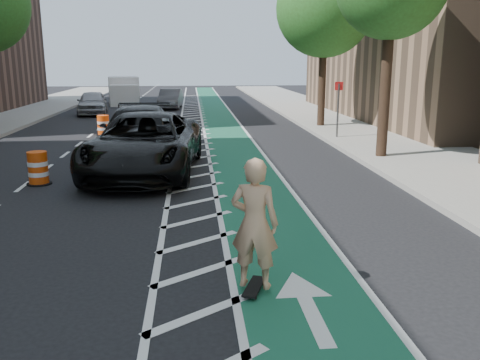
{
  "coord_description": "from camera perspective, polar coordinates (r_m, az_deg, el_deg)",
  "views": [
    {
      "loc": [
        1.43,
        -9.1,
        3.37
      ],
      "look_at": [
        2.33,
        0.42,
        1.1
      ],
      "focal_mm": 38.0,
      "sensor_mm": 36.0,
      "label": 1
    }
  ],
  "objects": [
    {
      "name": "ground",
      "position": [
        9.81,
        -13.58,
        -7.13
      ],
      "size": [
        120.0,
        120.0,
        0.0
      ],
      "primitive_type": "plane",
      "color": "black",
      "rests_on": "ground"
    },
    {
      "name": "bike_lane",
      "position": [
        19.46,
        -0.71,
        3.39
      ],
      "size": [
        2.0,
        90.0,
        0.01
      ],
      "primitive_type": "cube",
      "color": "#1A5B44",
      "rests_on": "ground"
    },
    {
      "name": "buffer_strip",
      "position": [
        19.39,
        -5.13,
        3.31
      ],
      "size": [
        1.4,
        90.0,
        0.01
      ],
      "primitive_type": "cube",
      "color": "silver",
      "rests_on": "ground"
    },
    {
      "name": "sidewalk_right",
      "position": [
        20.99,
        17.31,
        3.72
      ],
      "size": [
        5.0,
        90.0,
        0.15
      ],
      "primitive_type": "cube",
      "color": "gray",
      "rests_on": "ground"
    },
    {
      "name": "curb_right",
      "position": [
        20.18,
        10.86,
        3.73
      ],
      "size": [
        0.12,
        90.0,
        0.16
      ],
      "primitive_type": "cube",
      "color": "gray",
      "rests_on": "ground"
    },
    {
      "name": "tree_r_d",
      "position": [
        26.03,
        9.5,
        18.47
      ],
      "size": [
        4.2,
        4.2,
        7.9
      ],
      "color": "#382619",
      "rests_on": "ground"
    },
    {
      "name": "sign_post",
      "position": [
        22.07,
        10.94,
        7.86
      ],
      "size": [
        0.35,
        0.08,
        2.47
      ],
      "color": "#4C4C4C",
      "rests_on": "ground"
    },
    {
      "name": "skateboard",
      "position": [
        7.71,
        1.59,
        -11.89
      ],
      "size": [
        0.44,
        0.75,
        0.1
      ],
      "rotation": [
        0.0,
        0.0,
        -0.35
      ],
      "color": "black",
      "rests_on": "ground"
    },
    {
      "name": "skateboarder",
      "position": [
        7.35,
        1.64,
        -4.91
      ],
      "size": [
        0.82,
        0.68,
        1.94
      ],
      "primitive_type": "imported",
      "rotation": [
        0.0,
        0.0,
        2.79
      ],
      "color": "tan",
      "rests_on": "skateboard"
    },
    {
      "name": "suv_near",
      "position": [
        15.57,
        -10.64,
        4.02
      ],
      "size": [
        3.6,
        6.77,
        1.81
      ],
      "primitive_type": "imported",
      "rotation": [
        0.0,
        0.0,
        -0.09
      ],
      "color": "black",
      "rests_on": "ground"
    },
    {
      "name": "suv_far",
      "position": [
        18.36,
        -11.32,
        5.28
      ],
      "size": [
        2.45,
        6.02,
        1.75
      ],
      "primitive_type": "imported",
      "rotation": [
        0.0,
        0.0,
        0.0
      ],
      "color": "black",
      "rests_on": "ground"
    },
    {
      "name": "car_silver",
      "position": [
        33.64,
        -16.25,
        8.34
      ],
      "size": [
        2.27,
        4.52,
        1.48
      ],
      "primitive_type": "imported",
      "rotation": [
        0.0,
        0.0,
        0.13
      ],
      "color": "#9C9CA1",
      "rests_on": "ground"
    },
    {
      "name": "car_grey",
      "position": [
        36.77,
        -7.81,
        9.03
      ],
      "size": [
        1.71,
        4.19,
        1.35
      ],
      "primitive_type": "imported",
      "rotation": [
        0.0,
        0.0,
        -0.07
      ],
      "color": "#535257",
      "rests_on": "ground"
    },
    {
      "name": "box_truck",
      "position": [
        41.06,
        -12.88,
        9.65
      ],
      "size": [
        2.83,
        5.23,
        2.08
      ],
      "rotation": [
        0.0,
        0.0,
        0.13
      ],
      "color": "white",
      "rests_on": "ground"
    },
    {
      "name": "barrel_a",
      "position": [
        15.07,
        -21.72,
        1.16
      ],
      "size": [
        0.67,
        0.67,
        0.92
      ],
      "color": "#D8450B",
      "rests_on": "ground"
    },
    {
      "name": "barrel_b",
      "position": [
        23.51,
        -13.34,
        5.86
      ],
      "size": [
        0.7,
        0.7,
        0.96
      ],
      "color": "#DC5B0B",
      "rests_on": "ground"
    },
    {
      "name": "barrel_c",
      "position": [
        24.12,
        -15.09,
        5.89
      ],
      "size": [
        0.67,
        0.67,
        0.91
      ],
      "color": "#FF500D",
      "rests_on": "ground"
    }
  ]
}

